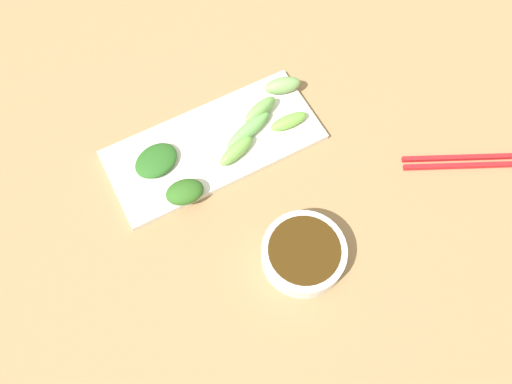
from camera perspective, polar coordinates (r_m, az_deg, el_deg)
name	(u,v)px	position (r m, az deg, el deg)	size (l,w,h in m)	color
tabletop	(250,183)	(0.85, -0.69, 1.04)	(2.10, 2.10, 0.02)	#91714A
sauce_bowl	(304,253)	(0.77, 5.45, -7.00)	(0.13, 0.13, 0.04)	silver
serving_plate	(214,145)	(0.87, -4.83, 5.35)	(0.16, 0.37, 0.01)	silver
broccoli_stalk_0	(260,110)	(0.88, 0.48, 9.36)	(0.02, 0.07, 0.03)	#6FA850
broccoli_stalk_1	(282,85)	(0.91, 3.04, 12.07)	(0.03, 0.07, 0.03)	#75A058
broccoli_stalk_2	(237,151)	(0.84, -2.22, 4.76)	(0.02, 0.07, 0.03)	#70B44A
broccoli_leafy_3	(156,161)	(0.85, -11.34, 3.54)	(0.06, 0.08, 0.02)	#265B1E
broccoli_stalk_4	(248,130)	(0.86, -0.88, 7.11)	(0.02, 0.10, 0.03)	#6BB257
broccoli_stalk_5	(289,121)	(0.87, 3.77, 8.05)	(0.02, 0.07, 0.02)	#6EB142
broccoli_leafy_6	(185,192)	(0.81, -8.14, 0.01)	(0.04, 0.06, 0.03)	#2C5D1D
chopsticks	(470,161)	(0.93, 23.27, 3.23)	(0.12, 0.22, 0.01)	red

